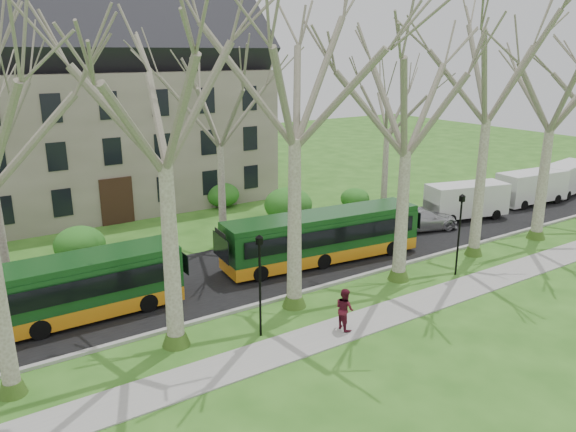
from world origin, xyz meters
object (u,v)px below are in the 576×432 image
object	(u,v)px
bus_lead	(46,294)
bus_follow	(323,236)
van_c	(566,179)
sedan	(420,219)
van_a	(466,201)
van_b	(532,188)
pedestrian_b	(345,309)

from	to	relation	value
bus_lead	bus_follow	world-z (taller)	bus_lead
bus_follow	van_c	world-z (taller)	bus_follow
sedan	van_c	xyz separation A→B (m)	(17.13, 0.25, 0.53)
bus_lead	van_a	distance (m)	27.81
van_b	bus_lead	bearing A→B (deg)	-172.94
van_c	pedestrian_b	world-z (taller)	van_c
bus_follow	sedan	distance (m)	8.89
sedan	pedestrian_b	xyz separation A→B (m)	(-12.89, -8.01, 0.17)
bus_follow	van_a	world-z (taller)	bus_follow
bus_lead	van_a	xyz separation A→B (m)	(27.80, 0.85, -0.19)
bus_follow	sedan	size ratio (longest dim) A/B	2.23
sedan	van_a	xyz separation A→B (m)	(4.59, 0.08, 0.50)
sedan	pedestrian_b	bearing A→B (deg)	136.53
van_a	van_b	bearing A→B (deg)	13.68
sedan	van_c	world-z (taller)	van_c
sedan	van_b	world-z (taller)	van_b
bus_lead	van_c	world-z (taller)	bus_lead
bus_lead	pedestrian_b	xyz separation A→B (m)	(10.32, -7.23, -0.52)
sedan	van_b	distance (m)	11.95
van_a	pedestrian_b	bearing A→B (deg)	-140.43
van_c	pedestrian_b	bearing A→B (deg)	-174.32
bus_lead	van_b	size ratio (longest dim) A/B	1.98
bus_lead	van_b	world-z (taller)	bus_lead
bus_lead	sedan	world-z (taller)	bus_lead
bus_follow	sedan	bearing A→B (deg)	12.70
bus_follow	van_a	size ratio (longest dim) A/B	2.01
van_b	pedestrian_b	world-z (taller)	van_b
bus_follow	pedestrian_b	xyz separation A→B (m)	(-4.08, -6.99, -0.52)
van_a	van_c	size ratio (longest dim) A/B	0.98
sedan	van_c	distance (m)	17.14
sedan	van_a	bearing A→B (deg)	-74.35
bus_follow	van_b	xyz separation A→B (m)	(20.74, 0.97, -0.17)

